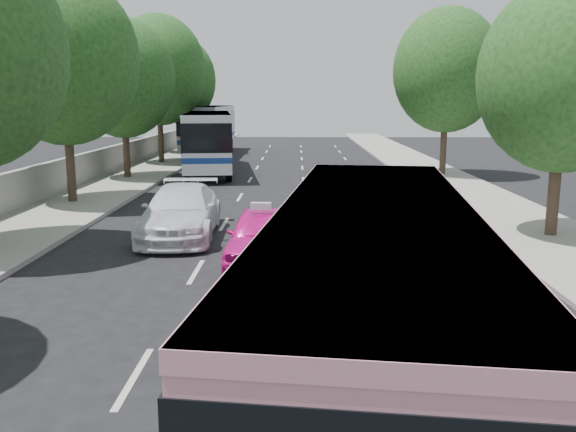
{
  "coord_description": "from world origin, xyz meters",
  "views": [
    {
      "loc": [
        0.68,
        -10.94,
        4.33
      ],
      "look_at": [
        0.46,
        3.26,
        1.6
      ],
      "focal_mm": 38.0,
      "sensor_mm": 36.0,
      "label": 1
    }
  ],
  "objects_px": {
    "pink_bus": "(374,291)",
    "tour_coach_rear": "(209,125)",
    "tour_coach_front": "(208,137)",
    "pink_taxi": "(261,236)",
    "white_pickup": "(181,212)"
  },
  "relations": [
    {
      "from": "pink_bus",
      "to": "tour_coach_rear",
      "type": "xyz_separation_m",
      "value": [
        -7.98,
        40.84,
        0.39
      ]
    },
    {
      "from": "pink_bus",
      "to": "tour_coach_front",
      "type": "distance_m",
      "value": 29.31
    },
    {
      "from": "pink_taxi",
      "to": "tour_coach_front",
      "type": "height_order",
      "value": "tour_coach_front"
    },
    {
      "from": "pink_bus",
      "to": "tour_coach_front",
      "type": "bearing_deg",
      "value": 109.24
    },
    {
      "from": "white_pickup",
      "to": "tour_coach_rear",
      "type": "distance_m",
      "value": 29.64
    },
    {
      "from": "pink_bus",
      "to": "tour_coach_rear",
      "type": "bearing_deg",
      "value": 107.9
    },
    {
      "from": "pink_taxi",
      "to": "pink_bus",
      "type": "bearing_deg",
      "value": -74.81
    },
    {
      "from": "pink_taxi",
      "to": "white_pickup",
      "type": "height_order",
      "value": "white_pickup"
    },
    {
      "from": "white_pickup",
      "to": "tour_coach_front",
      "type": "xyz_separation_m",
      "value": [
        -1.58,
        17.22,
        1.33
      ]
    },
    {
      "from": "white_pickup",
      "to": "pink_taxi",
      "type": "bearing_deg",
      "value": -50.78
    },
    {
      "from": "tour_coach_front",
      "to": "tour_coach_rear",
      "type": "height_order",
      "value": "tour_coach_rear"
    },
    {
      "from": "tour_coach_front",
      "to": "tour_coach_rear",
      "type": "relative_size",
      "value": 0.96
    },
    {
      "from": "pink_taxi",
      "to": "white_pickup",
      "type": "relative_size",
      "value": 0.77
    },
    {
      "from": "pink_bus",
      "to": "tour_coach_rear",
      "type": "height_order",
      "value": "tour_coach_rear"
    },
    {
      "from": "pink_bus",
      "to": "pink_taxi",
      "type": "height_order",
      "value": "pink_bus"
    }
  ]
}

